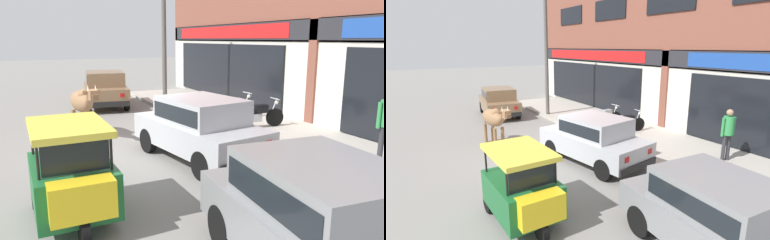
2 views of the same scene
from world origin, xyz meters
TOP-DOWN VIEW (x-y plane):
  - ground_plane at (0.00, 0.00)m, footprint 90.00×90.00m
  - sidewalk at (0.00, 3.93)m, footprint 19.00×3.47m
  - cow at (-1.66, -1.19)m, footprint 2.15×0.71m
  - car_0 at (1.61, 0.95)m, footprint 3.79×2.17m
  - car_1 at (6.32, 0.22)m, footprint 3.70×1.84m
  - car_2 at (-6.31, 0.40)m, footprint 3.75×2.02m
  - auto_rickshaw at (3.53, -2.13)m, footprint 2.00×1.20m
  - motorcycle_0 at (-1.43, 3.60)m, footprint 0.52×1.81m
  - motorcycle_1 at (-0.09, 3.68)m, footprint 0.53×1.81m
  - utility_pole at (-4.86, 2.50)m, footprint 0.18×0.18m

SIDE VIEW (x-z plane):
  - ground_plane at x=0.00m, z-range 0.00..0.00m
  - sidewalk at x=0.00m, z-range 0.00..0.12m
  - motorcycle_0 at x=-1.43m, z-range 0.07..0.95m
  - motorcycle_1 at x=-0.09m, z-range 0.07..0.95m
  - auto_rickshaw at x=3.53m, z-range -0.10..1.42m
  - car_0 at x=1.61m, z-range 0.08..1.54m
  - car_1 at x=6.32m, z-range 0.08..1.54m
  - car_2 at x=-6.31m, z-range 0.08..1.54m
  - cow at x=-1.66m, z-range 0.20..1.81m
  - utility_pole at x=-4.86m, z-range 0.12..5.76m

